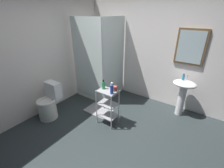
% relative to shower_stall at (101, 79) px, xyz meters
% --- Properties ---
extents(ground_plane, '(4.20, 4.20, 0.02)m').
position_rel_shower_stall_xyz_m(ground_plane, '(1.19, -1.23, -0.47)').
color(ground_plane, '#293133').
extents(wall_back, '(4.20, 0.14, 2.50)m').
position_rel_shower_stall_xyz_m(wall_back, '(1.20, 0.62, 0.79)').
color(wall_back, white).
rests_on(wall_back, ground_plane).
extents(wall_left, '(0.10, 4.20, 2.50)m').
position_rel_shower_stall_xyz_m(wall_left, '(-0.66, -1.23, 0.79)').
color(wall_left, white).
rests_on(wall_left, ground_plane).
extents(shower_stall, '(0.92, 0.92, 2.00)m').
position_rel_shower_stall_xyz_m(shower_stall, '(0.00, 0.00, 0.00)').
color(shower_stall, white).
rests_on(shower_stall, ground_plane).
extents(pedestal_sink, '(0.46, 0.37, 0.81)m').
position_rel_shower_stall_xyz_m(pedestal_sink, '(1.98, 0.29, 0.12)').
color(pedestal_sink, white).
rests_on(pedestal_sink, ground_plane).
extents(sink_faucet, '(0.03, 0.03, 0.10)m').
position_rel_shower_stall_xyz_m(sink_faucet, '(1.98, 0.41, 0.40)').
color(sink_faucet, silver).
rests_on(sink_faucet, pedestal_sink).
extents(toilet, '(0.37, 0.49, 0.76)m').
position_rel_shower_stall_xyz_m(toilet, '(-0.29, -1.40, -0.15)').
color(toilet, white).
rests_on(toilet, ground_plane).
extents(storage_cart, '(0.38, 0.28, 0.74)m').
position_rel_shower_stall_xyz_m(storage_cart, '(0.86, -0.85, -0.03)').
color(storage_cart, silver).
rests_on(storage_cart, ground_plane).
extents(hand_soap_bottle, '(0.05, 0.05, 0.13)m').
position_rel_shower_stall_xyz_m(hand_soap_bottle, '(1.93, 0.31, 0.41)').
color(hand_soap_bottle, '#389ED1').
rests_on(hand_soap_bottle, pedestal_sink).
extents(body_wash_bottle_green, '(0.06, 0.06, 0.18)m').
position_rel_shower_stall_xyz_m(body_wash_bottle_green, '(0.74, -0.83, 0.36)').
color(body_wash_bottle_green, '#2D9658').
rests_on(body_wash_bottle_green, storage_cart).
extents(shampoo_bottle_blue, '(0.06, 0.06, 0.22)m').
position_rel_shower_stall_xyz_m(shampoo_bottle_blue, '(0.99, -0.90, 0.37)').
color(shampoo_bottle_blue, blue).
rests_on(shampoo_bottle_blue, storage_cart).
extents(rinse_cup, '(0.08, 0.08, 0.09)m').
position_rel_shower_stall_xyz_m(rinse_cup, '(0.97, -0.78, 0.32)').
color(rinse_cup, '#B24742').
rests_on(rinse_cup, storage_cart).
extents(bath_mat, '(0.60, 0.40, 0.02)m').
position_rel_shower_stall_xyz_m(bath_mat, '(0.43, -0.65, -0.45)').
color(bath_mat, gray).
rests_on(bath_mat, ground_plane).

